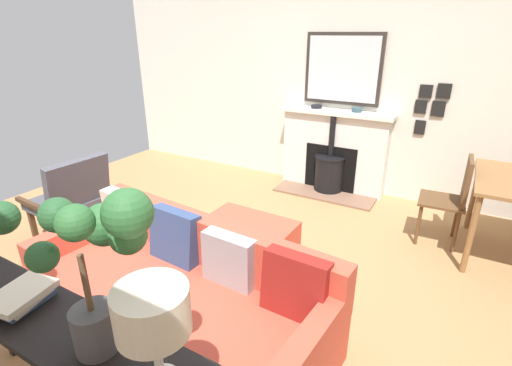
% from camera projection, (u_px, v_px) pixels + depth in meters
% --- Properties ---
extents(ground_plane, '(4.88, 6.40, 0.01)m').
position_uv_depth(ground_plane, '(225.00, 274.00, 3.20)').
color(ground_plane, '#A87A4C').
extents(wall_left, '(0.12, 6.40, 2.79)m').
position_uv_depth(wall_left, '(331.00, 78.00, 4.64)').
color(wall_left, silver).
rests_on(wall_left, ground).
extents(fireplace, '(0.59, 1.39, 1.03)m').
position_uv_depth(fireplace, '(333.00, 156.00, 4.75)').
color(fireplace, brown).
rests_on(fireplace, ground).
extents(mirror_over_mantel, '(0.04, 0.93, 0.83)m').
position_uv_depth(mirror_over_mantel, '(343.00, 69.00, 4.45)').
color(mirror_over_mantel, '#2D2823').
extents(mantel_bowl_near, '(0.14, 0.14, 0.04)m').
position_uv_depth(mantel_bowl_near, '(316.00, 106.00, 4.67)').
color(mantel_bowl_near, black).
rests_on(mantel_bowl_near, fireplace).
extents(mantel_bowl_far, '(0.12, 0.12, 0.05)m').
position_uv_depth(mantel_bowl_far, '(357.00, 110.00, 4.43)').
color(mantel_bowl_far, '#334C56').
rests_on(mantel_bowl_far, fireplace).
extents(sofa, '(1.05, 2.11, 0.80)m').
position_uv_depth(sofa, '(179.00, 294.00, 2.42)').
color(sofa, '#B2B2B7').
rests_on(sofa, ground).
extents(ottoman, '(0.61, 0.80, 0.38)m').
position_uv_depth(ottoman, '(246.00, 239.00, 3.27)').
color(ottoman, '#B2B2B7').
rests_on(ottoman, ground).
extents(armchair_accent, '(0.71, 0.64, 0.87)m').
position_uv_depth(armchair_accent, '(72.00, 195.00, 3.55)').
color(armchair_accent, '#4C3321').
rests_on(armchair_accent, ground).
extents(console_table, '(0.34, 1.72, 0.76)m').
position_uv_depth(console_table, '(54.00, 336.00, 1.66)').
color(console_table, black).
rests_on(console_table, ground).
extents(table_lamp_far_end, '(0.25, 0.25, 0.41)m').
position_uv_depth(table_lamp_far_end, '(152.00, 315.00, 1.22)').
color(table_lamp_far_end, white).
rests_on(table_lamp_far_end, console_table).
extents(potted_plant, '(0.46, 0.50, 0.69)m').
position_uv_depth(potted_plant, '(96.00, 247.00, 1.36)').
color(potted_plant, '#4C4C51').
rests_on(potted_plant, console_table).
extents(book_stack, '(0.29, 0.23, 0.08)m').
position_uv_depth(book_stack, '(22.00, 297.00, 1.69)').
color(book_stack, '#38517F').
rests_on(book_stack, console_table).
extents(dining_chair_near_fireplace, '(0.42, 0.42, 0.88)m').
position_uv_depth(dining_chair_near_fireplace, '(453.00, 195.00, 3.48)').
color(dining_chair_near_fireplace, brown).
rests_on(dining_chair_near_fireplace, ground).
extents(photo_gallery_row, '(0.02, 0.34, 0.58)m').
position_uv_depth(photo_gallery_row, '(431.00, 105.00, 4.12)').
color(photo_gallery_row, black).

